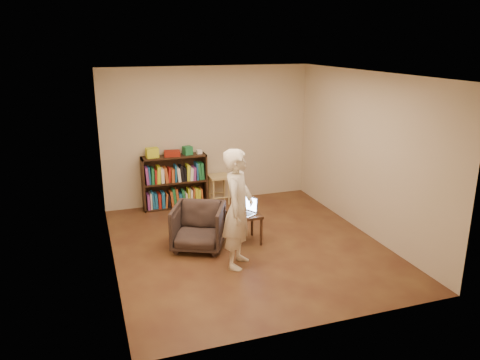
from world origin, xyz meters
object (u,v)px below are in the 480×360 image
object	(u,v)px
stool	(219,181)
laptop	(246,209)
person	(238,209)
side_table	(244,218)
bookshelf	(175,185)
armchair	(199,227)

from	to	relation	value
stool	laptop	size ratio (longest dim) A/B	1.28
stool	person	xyz separation A→B (m)	(-0.47, -2.59, 0.39)
side_table	person	world-z (taller)	person
stool	bookshelf	bearing A→B (deg)	175.42
stool	person	world-z (taller)	person
bookshelf	stool	bearing A→B (deg)	-4.58
armchair	side_table	size ratio (longest dim) A/B	1.59
laptop	person	xyz separation A→B (m)	(-0.36, -0.72, 0.30)
stool	person	distance (m)	2.66
stool	side_table	distance (m)	1.89
stool	laptop	world-z (taller)	laptop
laptop	person	size ratio (longest dim) A/B	0.26
bookshelf	person	distance (m)	2.71
armchair	side_table	distance (m)	0.73
side_table	stool	bearing A→B (deg)	85.93
bookshelf	stool	distance (m)	0.85
bookshelf	person	xyz separation A→B (m)	(0.37, -2.66, 0.40)
laptop	person	bearing A→B (deg)	-55.22
stool	side_table	size ratio (longest dim) A/B	1.17
side_table	bookshelf	bearing A→B (deg)	110.04
stool	side_table	xyz separation A→B (m)	(-0.13, -1.88, -0.05)
stool	laptop	bearing A→B (deg)	-93.46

